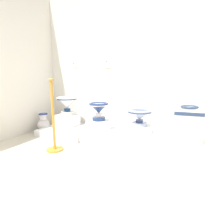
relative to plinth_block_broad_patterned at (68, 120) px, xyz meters
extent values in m
cube|color=beige|center=(1.14, -1.68, -0.25)|extent=(5.62, 5.75, 0.02)
cube|color=white|center=(1.14, 0.43, 1.20)|extent=(3.82, 0.06, 2.88)
cube|color=white|center=(1.14, -0.08, -0.18)|extent=(3.05, 0.92, 0.12)
cube|color=white|center=(0.00, 0.00, 0.00)|extent=(0.38, 0.38, 0.24)
cylinder|color=white|center=(0.00, 0.00, 0.15)|extent=(0.24, 0.24, 0.07)
cylinder|color=navy|center=(0.00, 0.00, 0.22)|extent=(0.13, 0.13, 0.06)
cone|color=white|center=(0.00, 0.00, 0.36)|extent=(0.40, 0.40, 0.22)
cylinder|color=navy|center=(0.00, 0.00, 0.45)|extent=(0.39, 0.39, 0.03)
torus|color=white|center=(0.00, 0.00, 0.47)|extent=(0.41, 0.41, 0.04)
cylinder|color=navy|center=(0.00, 0.00, 0.46)|extent=(0.28, 0.28, 0.01)
cube|color=white|center=(0.74, -0.02, -0.03)|extent=(0.37, 0.36, 0.18)
cylinder|color=navy|center=(0.74, -0.02, 0.10)|extent=(0.24, 0.24, 0.07)
cylinder|color=white|center=(0.74, -0.02, 0.17)|extent=(0.13, 0.13, 0.07)
cone|color=navy|center=(0.74, -0.02, 0.29)|extent=(0.35, 0.35, 0.18)
cylinder|color=white|center=(0.74, -0.02, 0.36)|extent=(0.34, 0.34, 0.03)
torus|color=navy|center=(0.74, -0.02, 0.38)|extent=(0.36, 0.36, 0.04)
cylinder|color=white|center=(0.74, -0.02, 0.38)|extent=(0.24, 0.24, 0.01)
cube|color=white|center=(1.52, 0.01, -0.05)|extent=(0.40, 0.39, 0.15)
cylinder|color=#A7B4D5|center=(1.52, 0.01, 0.06)|extent=(0.27, 0.27, 0.06)
cylinder|color=navy|center=(1.52, 0.01, 0.11)|extent=(0.13, 0.13, 0.05)
cone|color=#A7B4D5|center=(1.52, 0.01, 0.22)|extent=(0.42, 0.42, 0.16)
cylinder|color=navy|center=(1.52, 0.01, 0.28)|extent=(0.41, 0.41, 0.03)
torus|color=#A7B4D5|center=(1.52, 0.01, 0.30)|extent=(0.42, 0.42, 0.04)
cylinder|color=navy|center=(1.52, 0.01, 0.29)|extent=(0.29, 0.29, 0.01)
cube|color=white|center=(2.31, -0.15, -0.06)|extent=(0.36, 0.38, 0.12)
cube|color=white|center=(2.31, -0.15, 0.18)|extent=(0.39, 0.28, 0.38)
cube|color=navy|center=(2.31, -0.15, 0.34)|extent=(0.40, 0.29, 0.05)
cylinder|color=white|center=(2.31, -0.15, 0.40)|extent=(0.23, 0.23, 0.05)
torus|color=navy|center=(2.31, -0.15, 0.42)|extent=(0.25, 0.25, 0.04)
cube|color=white|center=(-0.03, 0.39, 1.16)|extent=(0.12, 0.01, 0.12)
cube|color=#386BAD|center=(-0.07, 0.39, 1.20)|extent=(0.02, 0.01, 0.02)
cube|color=white|center=(0.76, 0.39, 1.15)|extent=(0.13, 0.01, 0.15)
cube|color=#386BAD|center=(0.72, 0.39, 1.19)|extent=(0.02, 0.01, 0.02)
cylinder|color=navy|center=(-0.47, -0.20, -0.22)|extent=(0.14, 0.14, 0.03)
ellipsoid|color=white|center=(-0.47, -0.20, -0.10)|extent=(0.25, 0.25, 0.22)
cylinder|color=white|center=(-0.47, -0.20, 0.07)|extent=(0.13, 0.13, 0.12)
torus|color=navy|center=(-0.47, -0.20, 0.13)|extent=(0.18, 0.18, 0.02)
cylinder|color=gold|center=(0.47, -0.96, -0.23)|extent=(0.25, 0.25, 0.02)
cylinder|color=gold|center=(0.47, -0.96, 0.28)|extent=(0.04, 0.04, 1.00)
sphere|color=gold|center=(0.47, -0.96, 0.81)|extent=(0.06, 0.06, 0.06)
camera|label=1|loc=(2.27, -2.98, 0.77)|focal=28.45mm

